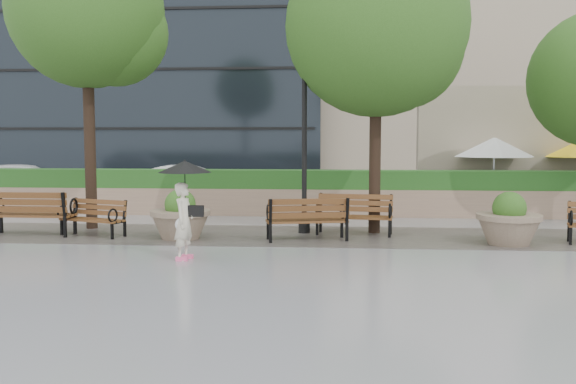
# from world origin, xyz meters

# --- Properties ---
(ground) EXTENTS (100.00, 100.00, 0.00)m
(ground) POSITION_xyz_m (0.00, 0.00, 0.00)
(ground) COLOR gray
(ground) RESTS_ON ground
(cobble_strip) EXTENTS (28.00, 3.20, 0.01)m
(cobble_strip) POSITION_xyz_m (0.00, 3.00, 0.01)
(cobble_strip) COLOR #383330
(cobble_strip) RESTS_ON ground
(hedge_wall) EXTENTS (24.00, 0.80, 1.35)m
(hedge_wall) POSITION_xyz_m (0.00, 7.00, 0.66)
(hedge_wall) COLOR tan
(hedge_wall) RESTS_ON ground
(cafe_wall) EXTENTS (10.00, 0.60, 4.00)m
(cafe_wall) POSITION_xyz_m (9.50, 10.00, 2.00)
(cafe_wall) COLOR tan
(cafe_wall) RESTS_ON ground
(asphalt_street) EXTENTS (40.00, 7.00, 0.00)m
(asphalt_street) POSITION_xyz_m (0.00, 11.00, 0.00)
(asphalt_street) COLOR black
(asphalt_street) RESTS_ON ground
(bench_0) EXTENTS (1.98, 0.81, 1.05)m
(bench_0) POSITION_xyz_m (-5.37, 2.55, 0.31)
(bench_0) COLOR brown
(bench_0) RESTS_ON ground
(bench_1) EXTENTS (1.70, 1.13, 0.85)m
(bench_1) POSITION_xyz_m (-3.89, 2.57, 0.25)
(bench_1) COLOR brown
(bench_1) RESTS_ON ground
(bench_2) EXTENTS (1.92, 1.11, 0.97)m
(bench_2) POSITION_xyz_m (1.18, 2.33, 0.29)
(bench_2) COLOR brown
(bench_2) RESTS_ON ground
(bench_3) EXTENTS (1.86, 0.94, 0.96)m
(bench_3) POSITION_xyz_m (2.25, 3.24, 0.29)
(bench_3) COLOR brown
(bench_3) RESTS_ON ground
(planter_left) EXTENTS (1.37, 1.37, 1.15)m
(planter_left) POSITION_xyz_m (-1.73, 2.33, 0.45)
(planter_left) COLOR #7F6B56
(planter_left) RESTS_ON ground
(planter_right) EXTENTS (1.39, 1.39, 1.16)m
(planter_right) POSITION_xyz_m (5.57, 2.13, 0.45)
(planter_right) COLOR #7F6B56
(planter_right) RESTS_ON ground
(lamppost) EXTENTS (0.28, 0.28, 3.99)m
(lamppost) POSITION_xyz_m (1.05, 3.45, 1.76)
(lamppost) COLOR black
(lamppost) RESTS_ON ground
(tree_0) EXTENTS (3.86, 3.83, 7.38)m
(tree_0) POSITION_xyz_m (-4.24, 3.85, 5.31)
(tree_0) COLOR black
(tree_0) RESTS_ON ground
(tree_1) EXTENTS (4.35, 4.35, 7.15)m
(tree_1) POSITION_xyz_m (2.90, 3.69, 4.85)
(tree_1) COLOR black
(tree_1) RESTS_ON ground
(patio_umb_white) EXTENTS (2.50, 2.50, 2.30)m
(patio_umb_white) POSITION_xyz_m (6.78, 8.84, 1.99)
(patio_umb_white) COLOR black
(patio_umb_white) RESTS_ON ground
(car_left) EXTENTS (4.89, 2.95, 1.33)m
(car_left) POSITION_xyz_m (-9.43, 10.37, 0.66)
(car_left) COLOR white
(car_left) RESTS_ON ground
(car_right) EXTENTS (4.12, 1.44, 1.35)m
(car_right) POSITION_xyz_m (-3.28, 9.71, 0.68)
(car_right) COLOR white
(car_right) RESTS_ON ground
(pedestrian) EXTENTS (1.02, 1.02, 1.88)m
(pedestrian) POSITION_xyz_m (-1.03, -0.06, 1.15)
(pedestrian) COLOR beige
(pedestrian) RESTS_ON ground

